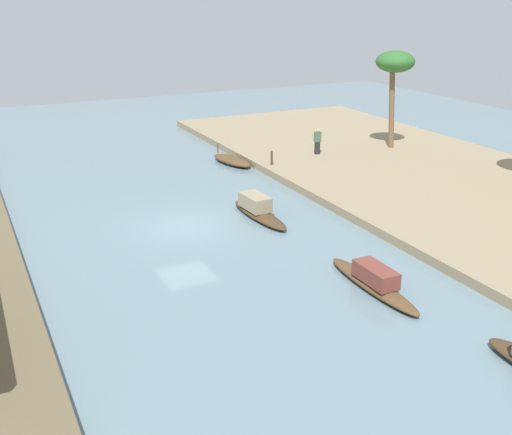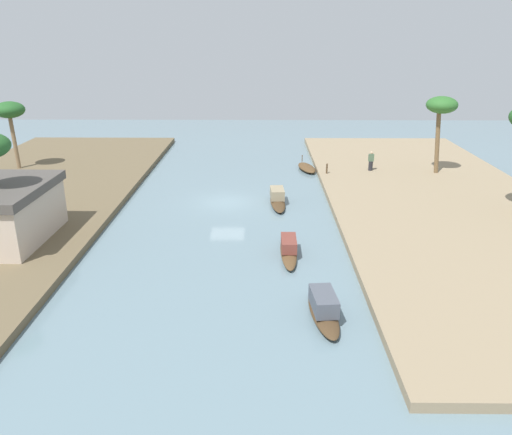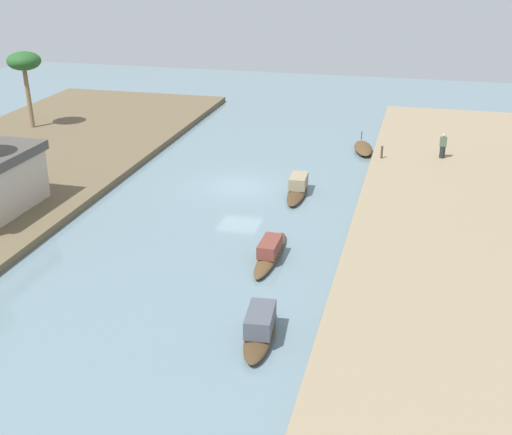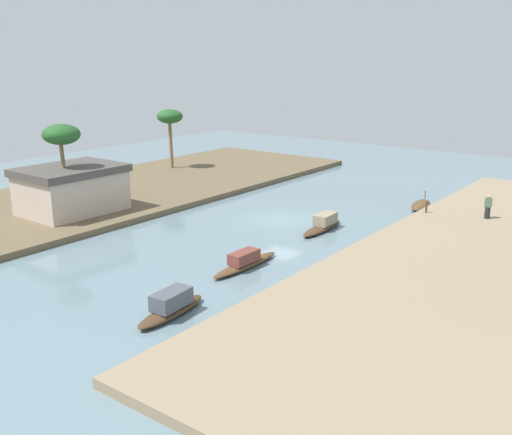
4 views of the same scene
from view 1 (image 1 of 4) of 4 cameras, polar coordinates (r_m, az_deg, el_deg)
name	(u,v)px [view 1 (image 1 of 4)]	position (r m, az deg, el deg)	size (l,w,h in m)	color
river_water	(185,227)	(29.33, -6.58, -0.86)	(74.76, 74.76, 0.00)	slate
riverbank_left	(437,181)	(36.97, 16.36, 3.26)	(44.10, 15.88, 0.43)	#937F60
sampan_midstream	(374,281)	(23.45, 10.79, -5.76)	(5.28, 0.95, 0.97)	brown
sampan_near_left_bank	(232,160)	(39.77, -2.22, 5.28)	(3.78, 1.93, 1.04)	brown
sampan_open_hull	(258,209)	(30.27, 0.16, 0.75)	(4.80, 1.25, 1.06)	#47331E
person_on_near_bank	(317,143)	(40.63, 5.67, 6.86)	(0.39, 0.46, 1.66)	#232328
mooring_post	(272,158)	(37.90, 1.45, 5.49)	(0.14, 0.14, 0.85)	#4C3823
palm_tree_left_far	(395,65)	(42.29, 12.68, 13.54)	(2.53, 2.53, 6.40)	brown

